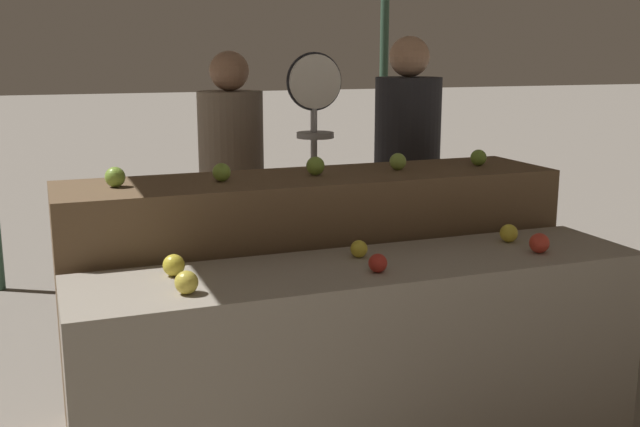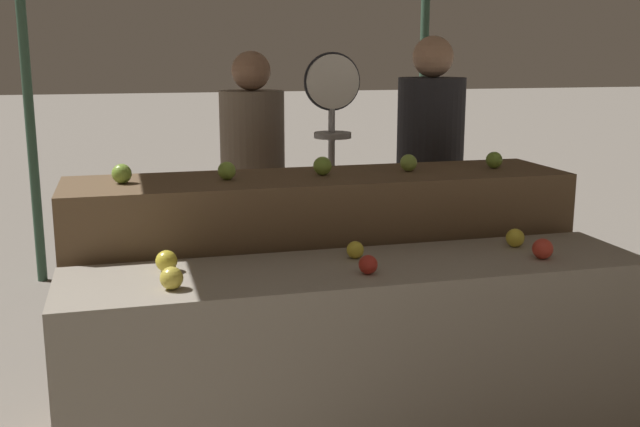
{
  "view_description": "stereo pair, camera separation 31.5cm",
  "coord_description": "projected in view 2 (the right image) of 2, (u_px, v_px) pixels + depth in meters",
  "views": [
    {
      "loc": [
        -1.18,
        -2.58,
        1.66
      ],
      "look_at": [
        -0.09,
        0.3,
        1.0
      ],
      "focal_mm": 42.0,
      "sensor_mm": 36.0,
      "label": 1
    },
    {
      "loc": [
        -0.88,
        -2.68,
        1.66
      ],
      "look_at": [
        -0.09,
        0.3,
        1.0
      ],
      "focal_mm": 42.0,
      "sensor_mm": 36.0,
      "label": 2
    }
  ],
  "objects": [
    {
      "name": "display_counter_back",
      "position": [
        321.0,
        291.0,
        3.55
      ],
      "size": [
        2.31,
        0.55,
        1.11
      ],
      "primitive_type": "cube",
      "color": "brown",
      "rests_on": "ground_plane"
    },
    {
      "name": "apple_back_1",
      "position": [
        227.0,
        171.0,
        3.31
      ],
      "size": [
        0.08,
        0.08,
        0.08
      ],
      "primitive_type": "sphere",
      "color": "#84AD3D",
      "rests_on": "display_counter_back"
    },
    {
      "name": "apple_front_2",
      "position": [
        543.0,
        249.0,
        3.01
      ],
      "size": [
        0.08,
        0.08,
        0.08
      ],
      "primitive_type": "sphere",
      "color": "red",
      "rests_on": "display_counter_front"
    },
    {
      "name": "person_vendor_at_scale",
      "position": [
        253.0,
        177.0,
        4.3
      ],
      "size": [
        0.38,
        0.38,
        1.67
      ],
      "rotation": [
        0.0,
        0.0,
        3.17
      ],
      "color": "#2D2D38",
      "rests_on": "ground_plane"
    },
    {
      "name": "apple_front_5",
      "position": [
        515.0,
        238.0,
        3.19
      ],
      "size": [
        0.08,
        0.08,
        0.08
      ],
      "primitive_type": "sphere",
      "color": "gold",
      "rests_on": "display_counter_front"
    },
    {
      "name": "apple_back_3",
      "position": [
        409.0,
        163.0,
        3.54
      ],
      "size": [
        0.08,
        0.08,
        0.08
      ],
      "primitive_type": "sphere",
      "color": "#8EB247",
      "rests_on": "display_counter_back"
    },
    {
      "name": "apple_front_3",
      "position": [
        166.0,
        261.0,
        2.83
      ],
      "size": [
        0.08,
        0.08,
        0.08
      ],
      "primitive_type": "sphere",
      "color": "gold",
      "rests_on": "display_counter_front"
    },
    {
      "name": "apple_front_4",
      "position": [
        355.0,
        250.0,
        3.02
      ],
      "size": [
        0.07,
        0.07,
        0.07
      ],
      "primitive_type": "sphere",
      "color": "gold",
      "rests_on": "display_counter_front"
    },
    {
      "name": "person_customer_left",
      "position": [
        430.0,
        168.0,
        4.33
      ],
      "size": [
        0.46,
        0.46,
        1.76
      ],
      "rotation": [
        0.0,
        0.0,
        3.38
      ],
      "color": "#2D2D38",
      "rests_on": "ground_plane"
    },
    {
      "name": "apple_front_0",
      "position": [
        172.0,
        278.0,
        2.62
      ],
      "size": [
        0.08,
        0.08,
        0.08
      ],
      "primitive_type": "sphere",
      "color": "gold",
      "rests_on": "display_counter_front"
    },
    {
      "name": "produce_scale",
      "position": [
        332.0,
        136.0,
        4.0
      ],
      "size": [
        0.31,
        0.2,
        1.67
      ],
      "color": "#99999E",
      "rests_on": "ground_plane"
    },
    {
      "name": "apple_back_4",
      "position": [
        494.0,
        160.0,
        3.64
      ],
      "size": [
        0.08,
        0.08,
        0.08
      ],
      "primitive_type": "sphere",
      "color": "#7AA338",
      "rests_on": "display_counter_back"
    },
    {
      "name": "display_counter_front",
      "position": [
        360.0,
        367.0,
        3.01
      ],
      "size": [
        2.31,
        0.55,
        0.85
      ],
      "primitive_type": "cube",
      "color": "gray",
      "rests_on": "ground_plane"
    },
    {
      "name": "apple_front_1",
      "position": [
        368.0,
        265.0,
        2.8
      ],
      "size": [
        0.07,
        0.07,
        0.07
      ],
      "primitive_type": "sphere",
      "color": "#AD281E",
      "rests_on": "display_counter_front"
    },
    {
      "name": "apple_back_2",
      "position": [
        322.0,
        166.0,
        3.43
      ],
      "size": [
        0.09,
        0.09,
        0.09
      ],
      "primitive_type": "sphere",
      "color": "#84AD3D",
      "rests_on": "display_counter_back"
    },
    {
      "name": "apple_back_0",
      "position": [
        122.0,
        174.0,
        3.21
      ],
      "size": [
        0.09,
        0.09,
        0.09
      ],
      "primitive_type": "sphere",
      "color": "#84AD3D",
      "rests_on": "display_counter_back"
    }
  ]
}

